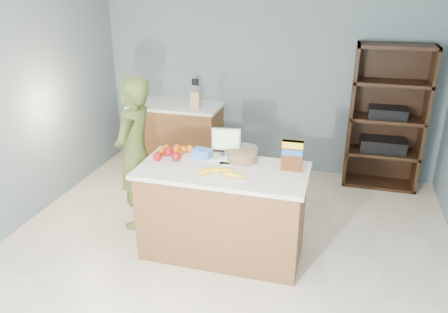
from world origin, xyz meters
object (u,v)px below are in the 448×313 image
(counter_peninsula, at_px, (223,215))
(cereal_box, at_px, (292,154))
(shelving_unit, at_px, (386,120))
(tv, at_px, (226,140))
(person, at_px, (135,154))

(counter_peninsula, relative_size, cereal_box, 5.55)
(shelving_unit, xyz_separation_m, tv, (-1.60, -1.74, 0.19))
(counter_peninsula, bearing_deg, person, 163.98)
(person, distance_m, cereal_box, 1.67)
(shelving_unit, bearing_deg, cereal_box, -116.08)
(counter_peninsula, bearing_deg, cereal_box, 12.21)
(shelving_unit, relative_size, cereal_box, 6.41)
(shelving_unit, distance_m, person, 3.12)
(shelving_unit, distance_m, cereal_box, 2.14)
(person, bearing_deg, tv, 91.22)
(counter_peninsula, distance_m, tv, 0.72)
(person, bearing_deg, counter_peninsula, 74.21)
(person, bearing_deg, shelving_unit, 124.43)
(person, relative_size, tv, 5.76)
(shelving_unit, xyz_separation_m, person, (-2.58, -1.75, -0.05))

